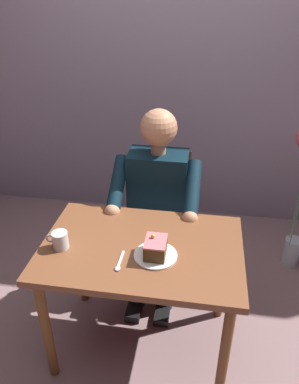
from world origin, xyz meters
TOP-DOWN VIEW (x-y plane):
  - ground_plane at (0.00, 0.00)m, footprint 14.00×14.00m
  - cafe_rear_panel at (0.00, -1.51)m, footprint 6.40×0.12m
  - dining_table at (0.00, 0.00)m, footprint 0.99×0.66m
  - chair at (0.00, -0.68)m, footprint 0.42×0.42m
  - seated_person at (-0.00, -0.51)m, footprint 0.53×0.58m
  - dessert_plate at (-0.08, 0.07)m, footprint 0.21×0.21m
  - cake_slice at (-0.08, 0.07)m, footprint 0.10×0.13m
  - coffee_cup at (0.39, 0.08)m, footprint 0.11×0.08m
  - dessert_spoon at (0.08, 0.15)m, footprint 0.03×0.14m

SIDE VIEW (x-z plane):
  - ground_plane at x=0.00m, z-range 0.00..0.00m
  - chair at x=0.00m, z-range 0.04..0.92m
  - dining_table at x=0.00m, z-range 0.26..0.96m
  - seated_person at x=0.00m, z-range 0.03..1.24m
  - dessert_spoon at x=0.08m, z-range 0.70..0.71m
  - dessert_plate at x=-0.08m, z-range 0.70..0.71m
  - coffee_cup at x=0.39m, z-range 0.70..0.79m
  - cake_slice at x=-0.08m, z-range 0.70..0.80m
  - cafe_rear_panel at x=0.00m, z-range 0.00..3.00m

